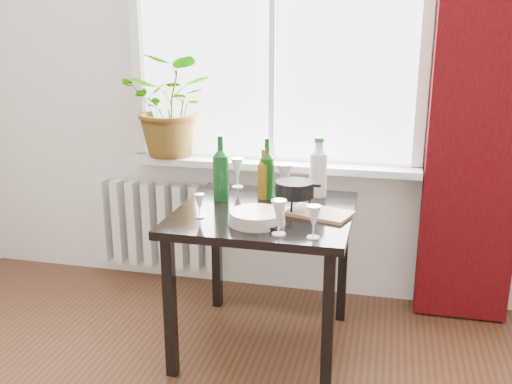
% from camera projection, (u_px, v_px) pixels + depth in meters
% --- Properties ---
extents(window, '(1.72, 0.08, 1.62)m').
position_uv_depth(window, '(274.00, 27.00, 3.20)').
color(window, white).
rests_on(window, ground).
extents(windowsill, '(1.72, 0.20, 0.04)m').
position_uv_depth(windowsill, '(270.00, 164.00, 3.35)').
color(windowsill, silver).
rests_on(windowsill, ground).
extents(curtain, '(0.50, 0.12, 2.56)m').
position_uv_depth(curtain, '(482.00, 88.00, 2.94)').
color(curtain, '#340407').
rests_on(curtain, ground).
extents(radiator, '(0.80, 0.10, 0.55)m').
position_uv_depth(radiator, '(157.00, 225.00, 3.66)').
color(radiator, silver).
rests_on(radiator, ground).
extents(table, '(0.85, 0.85, 0.74)m').
position_uv_depth(table, '(265.00, 228.00, 2.81)').
color(table, black).
rests_on(table, ground).
extents(potted_plant, '(0.59, 0.52, 0.61)m').
position_uv_depth(potted_plant, '(173.00, 106.00, 3.40)').
color(potted_plant, '#31771F').
rests_on(potted_plant, windowsill).
extents(wine_bottle_left, '(0.10, 0.10, 0.34)m').
position_uv_depth(wine_bottle_left, '(221.00, 168.00, 2.90)').
color(wine_bottle_left, '#0C3E16').
rests_on(wine_bottle_left, table).
extents(wine_bottle_right, '(0.09, 0.09, 0.32)m').
position_uv_depth(wine_bottle_right, '(267.00, 168.00, 2.94)').
color(wine_bottle_right, '#0C400C').
rests_on(wine_bottle_right, table).
extents(bottle_amber, '(0.08, 0.08, 0.27)m').
position_uv_depth(bottle_amber, '(264.00, 173.00, 2.94)').
color(bottle_amber, brown).
rests_on(bottle_amber, table).
extents(cleaning_bottle, '(0.11, 0.11, 0.32)m').
position_uv_depth(cleaning_bottle, '(318.00, 166.00, 2.97)').
color(cleaning_bottle, silver).
rests_on(cleaning_bottle, table).
extents(wineglass_front_right, '(0.08, 0.08, 0.16)m').
position_uv_depth(wineglass_front_right, '(279.00, 217.00, 2.43)').
color(wineglass_front_right, white).
rests_on(wineglass_front_right, table).
extents(wineglass_far_right, '(0.08, 0.08, 0.15)m').
position_uv_depth(wineglass_far_right, '(314.00, 222.00, 2.39)').
color(wineglass_far_right, white).
rests_on(wineglass_far_right, table).
extents(wineglass_back_center, '(0.08, 0.08, 0.19)m').
position_uv_depth(wineglass_back_center, '(285.00, 181.00, 2.95)').
color(wineglass_back_center, silver).
rests_on(wineglass_back_center, table).
extents(wineglass_back_left, '(0.09, 0.09, 0.17)m').
position_uv_depth(wineglass_back_left, '(237.00, 172.00, 3.16)').
color(wineglass_back_left, silver).
rests_on(wineglass_back_left, table).
extents(wineglass_front_left, '(0.05, 0.05, 0.12)m').
position_uv_depth(wineglass_front_left, '(199.00, 206.00, 2.66)').
color(wineglass_front_left, silver).
rests_on(wineglass_front_left, table).
extents(plate_stack, '(0.34, 0.34, 0.06)m').
position_uv_depth(plate_stack, '(257.00, 217.00, 2.59)').
color(plate_stack, '#BAAA9A').
rests_on(plate_stack, table).
extents(fondue_pot, '(0.24, 0.22, 0.15)m').
position_uv_depth(fondue_pot, '(294.00, 196.00, 2.76)').
color(fondue_pot, black).
rests_on(fondue_pot, table).
extents(tv_remote, '(0.05, 0.17, 0.02)m').
position_uv_depth(tv_remote, '(275.00, 224.00, 2.56)').
color(tv_remote, black).
rests_on(tv_remote, table).
extents(cutting_board, '(0.34, 0.27, 0.02)m').
position_uv_depth(cutting_board, '(319.00, 213.00, 2.71)').
color(cutting_board, '#AA774C').
rests_on(cutting_board, table).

